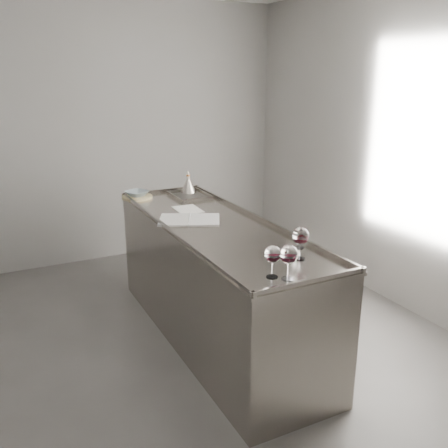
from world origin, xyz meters
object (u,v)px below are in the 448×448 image
wine_funnel (188,186)px  wine_glass_small (300,233)px  notebook (189,220)px  ceramic_bowl (137,193)px  wine_glass_left (273,255)px  counter (216,283)px  wine_glass_middle (289,255)px  wine_glass_right (301,237)px

wine_funnel → wine_glass_small: bearing=-88.6°
notebook → ceramic_bowl: ceramic_bowl is taller
wine_glass_left → ceramic_bowl: size_ratio=0.96×
notebook → wine_funnel: size_ratio=2.60×
wine_glass_small → counter: bearing=111.7°
notebook → wine_glass_middle: bearing=-61.7°
wine_glass_small → wine_glass_right: bearing=-124.7°
wine_funnel → wine_glass_left: bearing=-100.1°
wine_glass_left → wine_funnel: bearing=79.9°
wine_glass_small → ceramic_bowl: size_ratio=0.74×
counter → wine_glass_middle: (-0.08, -1.08, 0.61)m
counter → wine_glass_small: (0.27, -0.69, 0.57)m
wine_glass_small → wine_funnel: bearing=91.4°
wine_glass_middle → wine_funnel: bearing=81.8°
counter → ceramic_bowl: (-0.28, 1.08, 0.51)m
counter → wine_glass_left: 1.19m
wine_glass_left → ceramic_bowl: (-0.13, 2.10, -0.09)m
wine_glass_right → wine_glass_small: (0.11, 0.16, -0.04)m
wine_glass_middle → wine_glass_small: size_ratio=1.38×
wine_glass_left → notebook: 1.24m
notebook → ceramic_bowl: (-0.15, 0.87, 0.04)m
wine_glass_middle → wine_funnel: wine_funnel is taller
wine_glass_left → counter: bearing=82.1°
wine_glass_right → wine_glass_small: wine_glass_right is taller
counter → wine_funnel: (0.23, 1.08, 0.53)m
wine_glass_middle → wine_glass_right: wine_glass_right is taller
wine_glass_middle → wine_glass_right: bearing=43.4°
wine_glass_left → wine_funnel: 2.13m
wine_glass_right → notebook: 1.11m
counter → ceramic_bowl: ceramic_bowl is taller
wine_glass_left → wine_glass_right: wine_glass_right is taller
wine_glass_small → ceramic_bowl: bearing=107.3°
wine_glass_left → wine_glass_small: wine_glass_left is taller
ceramic_bowl → wine_funnel: (0.51, -0.00, 0.02)m
wine_glass_middle → wine_funnel: 2.18m
notebook → ceramic_bowl: 0.88m
wine_glass_left → wine_funnel: (0.37, 2.10, -0.07)m
wine_glass_left → wine_glass_small: bearing=38.1°
wine_glass_middle → notebook: (-0.05, 1.29, -0.14)m
wine_glass_middle → wine_glass_right: (0.24, 0.23, 0.00)m
wine_glass_small → ceramic_bowl: 1.85m
wine_glass_left → wine_glass_middle: bearing=-45.3°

